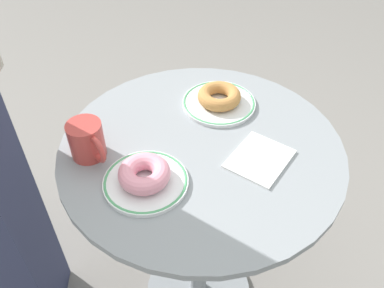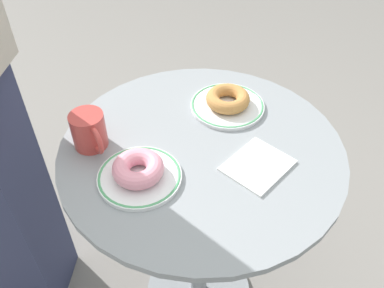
% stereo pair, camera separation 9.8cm
% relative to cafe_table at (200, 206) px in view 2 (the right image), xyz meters
% --- Properties ---
extents(cafe_table, '(0.70, 0.70, 0.73)m').
position_rel_cafe_table_xyz_m(cafe_table, '(0.00, 0.00, 0.00)').
color(cafe_table, gray).
rests_on(cafe_table, ground).
extents(plate_left, '(0.19, 0.19, 0.01)m').
position_rel_cafe_table_xyz_m(plate_left, '(-0.17, 0.05, 0.24)').
color(plate_left, white).
rests_on(plate_left, cafe_table).
extents(plate_right, '(0.20, 0.20, 0.01)m').
position_rel_cafe_table_xyz_m(plate_right, '(0.17, 0.04, 0.24)').
color(plate_right, white).
rests_on(plate_right, cafe_table).
extents(donut_pink_frosted, '(0.16, 0.16, 0.04)m').
position_rel_cafe_table_xyz_m(donut_pink_frosted, '(-0.17, 0.05, 0.26)').
color(donut_pink_frosted, pink).
rests_on(donut_pink_frosted, plate_left).
extents(donut_old_fashioned, '(0.16, 0.16, 0.03)m').
position_rel_cafe_table_xyz_m(donut_old_fashioned, '(0.17, 0.04, 0.26)').
color(donut_old_fashioned, '#BC7F42').
rests_on(donut_old_fashioned, plate_right).
extents(paper_napkin, '(0.16, 0.14, 0.01)m').
position_rel_cafe_table_xyz_m(paper_napkin, '(0.02, -0.14, 0.24)').
color(paper_napkin, white).
rests_on(paper_napkin, cafe_table).
extents(coffee_mug, '(0.08, 0.12, 0.09)m').
position_rel_cafe_table_xyz_m(coffee_mug, '(-0.16, 0.22, 0.28)').
color(coffee_mug, '#B73D38').
rests_on(coffee_mug, cafe_table).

